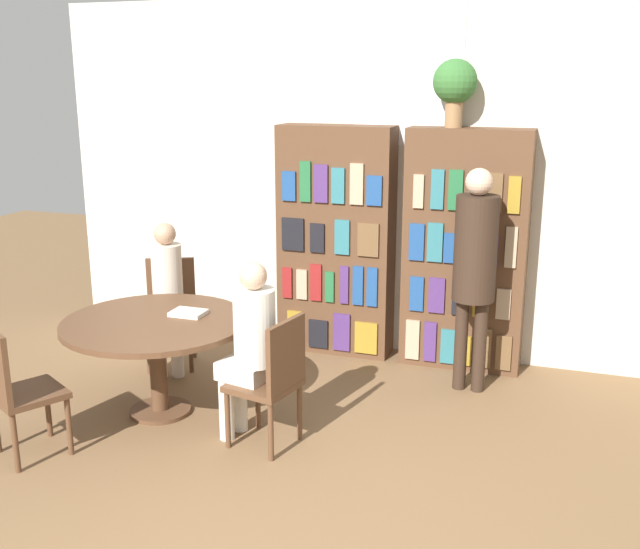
{
  "coord_description": "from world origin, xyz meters",
  "views": [
    {
      "loc": [
        1.36,
        -2.84,
        2.37
      ],
      "look_at": [
        -0.24,
        1.82,
        1.05
      ],
      "focal_mm": 42.0,
      "sensor_mm": 36.0,
      "label": 1
    }
  ],
  "objects_px": {
    "reading_table": "(156,334)",
    "librarian_standing": "(475,257)",
    "bookshelf_right": "(465,251)",
    "seated_reader_left": "(167,290)",
    "flower_vase": "(455,84)",
    "chair_far_side": "(273,377)",
    "chair_near_camera": "(15,386)",
    "chair_left_side": "(171,307)",
    "bookshelf_left": "(336,242)",
    "seated_reader_right": "(250,341)"
  },
  "relations": [
    {
      "from": "chair_left_side",
      "to": "flower_vase",
      "type": "bearing_deg",
      "value": 174.61
    },
    {
      "from": "bookshelf_right",
      "to": "flower_vase",
      "type": "height_order",
      "value": "flower_vase"
    },
    {
      "from": "seated_reader_left",
      "to": "reading_table",
      "type": "bearing_deg",
      "value": 90.0
    },
    {
      "from": "reading_table",
      "to": "chair_left_side",
      "type": "distance_m",
      "value": 1.0
    },
    {
      "from": "seated_reader_left",
      "to": "librarian_standing",
      "type": "xyz_separation_m",
      "value": [
        2.38,
        0.4,
        0.37
      ]
    },
    {
      "from": "bookshelf_left",
      "to": "flower_vase",
      "type": "height_order",
      "value": "flower_vase"
    },
    {
      "from": "bookshelf_right",
      "to": "reading_table",
      "type": "bearing_deg",
      "value": -139.18
    },
    {
      "from": "flower_vase",
      "to": "librarian_standing",
      "type": "distance_m",
      "value": 1.37
    },
    {
      "from": "reading_table",
      "to": "bookshelf_left",
      "type": "bearing_deg",
      "value": 63.98
    },
    {
      "from": "flower_vase",
      "to": "chair_near_camera",
      "type": "distance_m",
      "value": 3.83
    },
    {
      "from": "chair_near_camera",
      "to": "chair_far_side",
      "type": "bearing_deg",
      "value": 54.0
    },
    {
      "from": "reading_table",
      "to": "librarian_standing",
      "type": "height_order",
      "value": "librarian_standing"
    },
    {
      "from": "seated_reader_right",
      "to": "seated_reader_left",
      "type": "bearing_deg",
      "value": 63.08
    },
    {
      "from": "chair_left_side",
      "to": "bookshelf_left",
      "type": "bearing_deg",
      "value": -172.92
    },
    {
      "from": "reading_table",
      "to": "chair_near_camera",
      "type": "bearing_deg",
      "value": -119.71
    },
    {
      "from": "chair_near_camera",
      "to": "seated_reader_right",
      "type": "bearing_deg",
      "value": 58.11
    },
    {
      "from": "chair_left_side",
      "to": "librarian_standing",
      "type": "relative_size",
      "value": 0.51
    },
    {
      "from": "chair_far_side",
      "to": "bookshelf_right",
      "type": "bearing_deg",
      "value": -15.04
    },
    {
      "from": "chair_left_side",
      "to": "reading_table",
      "type": "bearing_deg",
      "value": 90.0
    },
    {
      "from": "librarian_standing",
      "to": "reading_table",
      "type": "bearing_deg",
      "value": -150.88
    },
    {
      "from": "seated_reader_right",
      "to": "librarian_standing",
      "type": "distance_m",
      "value": 1.85
    },
    {
      "from": "librarian_standing",
      "to": "bookshelf_right",
      "type": "bearing_deg",
      "value": 106.45
    },
    {
      "from": "bookshelf_left",
      "to": "bookshelf_right",
      "type": "distance_m",
      "value": 1.1
    },
    {
      "from": "bookshelf_left",
      "to": "librarian_standing",
      "type": "xyz_separation_m",
      "value": [
        1.25,
        -0.5,
        0.08
      ]
    },
    {
      "from": "chair_far_side",
      "to": "chair_near_camera",
      "type": "bearing_deg",
      "value": 126.0
    },
    {
      "from": "librarian_standing",
      "to": "seated_reader_left",
      "type": "bearing_deg",
      "value": -170.38
    },
    {
      "from": "chair_far_side",
      "to": "reading_table",
      "type": "bearing_deg",
      "value": 90.0
    },
    {
      "from": "seated_reader_left",
      "to": "seated_reader_right",
      "type": "height_order",
      "value": "seated_reader_right"
    },
    {
      "from": "chair_near_camera",
      "to": "seated_reader_right",
      "type": "height_order",
      "value": "seated_reader_right"
    },
    {
      "from": "bookshelf_right",
      "to": "chair_left_side",
      "type": "distance_m",
      "value": 2.48
    },
    {
      "from": "chair_near_camera",
      "to": "chair_far_side",
      "type": "distance_m",
      "value": 1.61
    },
    {
      "from": "chair_left_side",
      "to": "chair_far_side",
      "type": "xyz_separation_m",
      "value": [
        1.38,
        -1.11,
        0.0
      ]
    },
    {
      "from": "chair_near_camera",
      "to": "librarian_standing",
      "type": "distance_m",
      "value": 3.29
    },
    {
      "from": "librarian_standing",
      "to": "bookshelf_left",
      "type": "bearing_deg",
      "value": 158.13
    },
    {
      "from": "reading_table",
      "to": "seated_reader_left",
      "type": "height_order",
      "value": "seated_reader_left"
    },
    {
      "from": "bookshelf_right",
      "to": "reading_table",
      "type": "xyz_separation_m",
      "value": [
        -1.9,
        -1.64,
        -0.38
      ]
    },
    {
      "from": "flower_vase",
      "to": "bookshelf_right",
      "type": "bearing_deg",
      "value": -1.95
    },
    {
      "from": "bookshelf_right",
      "to": "seated_reader_left",
      "type": "distance_m",
      "value": 2.43
    },
    {
      "from": "flower_vase",
      "to": "chair_left_side",
      "type": "relative_size",
      "value": 0.59
    },
    {
      "from": "reading_table",
      "to": "seated_reader_right",
      "type": "distance_m",
      "value": 0.82
    },
    {
      "from": "flower_vase",
      "to": "seated_reader_left",
      "type": "height_order",
      "value": "flower_vase"
    },
    {
      "from": "flower_vase",
      "to": "bookshelf_left",
      "type": "bearing_deg",
      "value": -179.72
    },
    {
      "from": "chair_far_side",
      "to": "seated_reader_left",
      "type": "xyz_separation_m",
      "value": [
        -1.31,
        0.94,
        0.2
      ]
    },
    {
      "from": "seated_reader_left",
      "to": "bookshelf_right",
      "type": "bearing_deg",
      "value": 177.75
    },
    {
      "from": "reading_table",
      "to": "chair_near_camera",
      "type": "height_order",
      "value": "chair_near_camera"
    },
    {
      "from": "flower_vase",
      "to": "librarian_standing",
      "type": "relative_size",
      "value": 0.3
    },
    {
      "from": "chair_left_side",
      "to": "seated_reader_right",
      "type": "bearing_deg",
      "value": 114.12
    },
    {
      "from": "bookshelf_right",
      "to": "chair_left_side",
      "type": "relative_size",
      "value": 2.22
    },
    {
      "from": "reading_table",
      "to": "seated_reader_right",
      "type": "height_order",
      "value": "seated_reader_right"
    },
    {
      "from": "bookshelf_right",
      "to": "bookshelf_left",
      "type": "bearing_deg",
      "value": 180.0
    }
  ]
}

